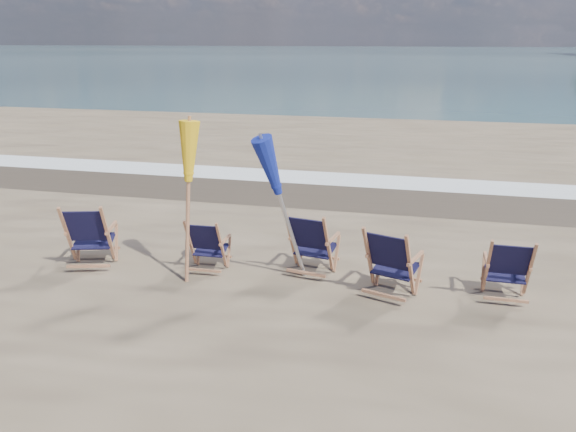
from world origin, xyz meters
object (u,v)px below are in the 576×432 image
object	(u,v)px
beach_chair_0	(108,236)
umbrella_blue	(286,165)
beach_chair_2	(328,247)
beach_chair_4	(530,272)
beach_chair_3	(410,268)
beach_chair_1	(221,247)
umbrella_yellow	(185,161)

from	to	relation	value
beach_chair_0	umbrella_blue	world-z (taller)	umbrella_blue
beach_chair_0	beach_chair_2	world-z (taller)	beach_chair_0
beach_chair_4	beach_chair_3	bearing A→B (deg)	13.01
beach_chair_1	beach_chair_3	size ratio (longest dim) A/B	0.84
beach_chair_2	umbrella_blue	xyz separation A→B (m)	(-0.58, -0.22, 1.25)
beach_chair_0	beach_chair_4	size ratio (longest dim) A/B	1.14
beach_chair_0	beach_chair_3	world-z (taller)	beach_chair_0
beach_chair_1	beach_chair_4	distance (m)	4.35
beach_chair_4	umbrella_yellow	bearing A→B (deg)	3.84
beach_chair_3	umbrella_yellow	bearing A→B (deg)	17.01
beach_chair_4	umbrella_blue	world-z (taller)	umbrella_blue
beach_chair_1	beach_chair_3	distance (m)	2.81
beach_chair_1	beach_chair_3	world-z (taller)	beach_chair_3
beach_chair_1	umbrella_yellow	distance (m)	1.45
beach_chair_2	beach_chair_3	bearing A→B (deg)	165.56
umbrella_blue	beach_chair_2	bearing A→B (deg)	20.74
beach_chair_3	beach_chair_4	bearing A→B (deg)	-149.21
beach_chair_0	beach_chair_1	xyz separation A→B (m)	(1.77, 0.20, -0.10)
beach_chair_2	beach_chair_4	distance (m)	2.76
beach_chair_0	umbrella_blue	size ratio (longest dim) A/B	0.47
beach_chair_0	beach_chair_4	distance (m)	6.12
beach_chair_1	beach_chair_3	xyz separation A→B (m)	(2.79, -0.37, 0.09)
beach_chair_3	umbrella_blue	world-z (taller)	umbrella_blue
beach_chair_0	beach_chair_1	bearing A→B (deg)	170.56
beach_chair_0	beach_chair_4	xyz separation A→B (m)	(6.11, 0.18, -0.07)
beach_chair_2	beach_chair_3	world-z (taller)	beach_chair_3
beach_chair_2	umbrella_blue	size ratio (longest dim) A/B	0.45
beach_chair_0	beach_chair_2	xyz separation A→B (m)	(3.36, 0.38, -0.02)
beach_chair_0	umbrella_yellow	size ratio (longest dim) A/B	0.46
beach_chair_1	umbrella_blue	distance (m)	1.67
beach_chair_1	beach_chair_4	world-z (taller)	beach_chair_4
beach_chair_0	umbrella_yellow	xyz separation A→B (m)	(1.39, -0.09, 1.27)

